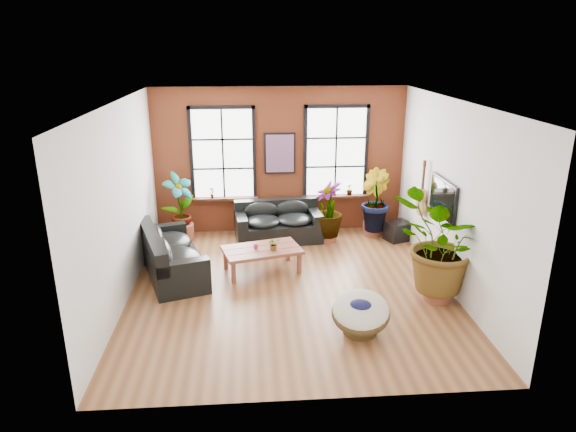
% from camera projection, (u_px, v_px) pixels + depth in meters
% --- Properties ---
extents(room, '(6.04, 6.54, 3.54)m').
position_uv_depth(room, '(290.00, 198.00, 9.39)').
color(room, brown).
rests_on(room, ground).
extents(sofa_back, '(2.07, 1.17, 0.91)m').
position_uv_depth(sofa_back, '(278.00, 223.00, 12.11)').
color(sofa_back, black).
rests_on(sofa_back, ground).
extents(sofa_left, '(1.67, 2.54, 0.93)m').
position_uv_depth(sofa_left, '(170.00, 255.00, 10.26)').
color(sofa_left, black).
rests_on(sofa_left, ground).
extents(coffee_table, '(1.71, 1.24, 0.59)m').
position_uv_depth(coffee_table, '(262.00, 251.00, 10.41)').
color(coffee_table, brown).
rests_on(coffee_table, ground).
extents(papasan_chair, '(1.18, 1.19, 0.70)m').
position_uv_depth(papasan_chair, '(361.00, 313.00, 8.19)').
color(papasan_chair, '#463419').
rests_on(papasan_chair, ground).
extents(poster, '(0.74, 0.06, 0.98)m').
position_uv_depth(poster, '(280.00, 153.00, 12.19)').
color(poster, black).
rests_on(poster, room).
extents(tv_wall_unit, '(0.13, 1.86, 1.20)m').
position_uv_depth(tv_wall_unit, '(436.00, 198.00, 10.09)').
color(tv_wall_unit, black).
rests_on(tv_wall_unit, room).
extents(media_box, '(0.66, 0.61, 0.45)m').
position_uv_depth(media_box, '(398.00, 231.00, 12.13)').
color(media_box, black).
rests_on(media_box, ground).
extents(pot_back_left, '(0.68, 0.68, 0.39)m').
position_uv_depth(pot_back_left, '(183.00, 232.00, 12.13)').
color(pot_back_left, brown).
rests_on(pot_back_left, ground).
extents(pot_back_right, '(0.49, 0.49, 0.34)m').
position_uv_depth(pot_back_right, '(372.00, 228.00, 12.48)').
color(pot_back_right, brown).
rests_on(pot_back_right, ground).
extents(pot_right_wall, '(0.58, 0.58, 0.35)m').
position_uv_depth(pot_right_wall, '(438.00, 291.00, 9.31)').
color(pot_right_wall, brown).
rests_on(pot_right_wall, ground).
extents(pot_mid, '(0.54, 0.54, 0.32)m').
position_uv_depth(pot_mid, '(327.00, 235.00, 12.08)').
color(pot_mid, brown).
rests_on(pot_mid, ground).
extents(floor_plant_back_left, '(0.93, 0.92, 1.49)m').
position_uv_depth(floor_plant_back_left, '(180.00, 204.00, 11.92)').
color(floor_plant_back_left, '#11421C').
rests_on(floor_plant_back_left, ground).
extents(floor_plant_back_right, '(0.82, 0.94, 1.47)m').
position_uv_depth(floor_plant_back_right, '(374.00, 200.00, 12.22)').
color(floor_plant_back_right, '#11421C').
rests_on(floor_plant_back_right, ground).
extents(floor_plant_right_wall, '(2.19, 2.17, 1.84)m').
position_uv_depth(floor_plant_right_wall, '(441.00, 245.00, 8.99)').
color(floor_plant_right_wall, '#11421C').
rests_on(floor_plant_right_wall, ground).
extents(floor_plant_mid, '(0.91, 0.91, 1.29)m').
position_uv_depth(floor_plant_mid, '(328.00, 209.00, 11.89)').
color(floor_plant_mid, '#11421C').
rests_on(floor_plant_mid, ground).
extents(table_plant, '(0.30, 0.28, 0.26)m').
position_uv_depth(table_plant, '(274.00, 244.00, 10.28)').
color(table_plant, '#11421C').
rests_on(table_plant, coffee_table).
extents(sill_plant_left, '(0.17, 0.17, 0.27)m').
position_uv_depth(sill_plant_left, '(212.00, 192.00, 12.32)').
color(sill_plant_left, '#11421C').
rests_on(sill_plant_left, room).
extents(sill_plant_right, '(0.19, 0.19, 0.27)m').
position_uv_depth(sill_plant_right, '(349.00, 190.00, 12.56)').
color(sill_plant_right, '#11421C').
rests_on(sill_plant_right, room).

